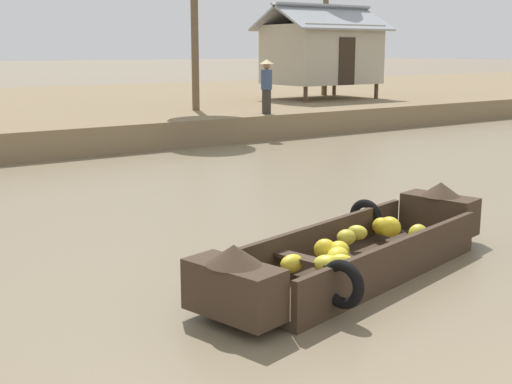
{
  "coord_description": "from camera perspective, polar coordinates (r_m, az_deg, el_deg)",
  "views": [
    {
      "loc": [
        -5.07,
        -1.53,
        2.74
      ],
      "look_at": [
        0.71,
        6.73,
        0.63
      ],
      "focal_mm": 48.38,
      "sensor_mm": 36.0,
      "label": 1
    }
  ],
  "objects": [
    {
      "name": "banana_boat",
      "position": [
        8.57,
        8.21,
        -4.9
      ],
      "size": [
        4.92,
        2.49,
        0.85
      ],
      "color": "#3D2D21",
      "rests_on": "ground"
    },
    {
      "name": "stilt_house_mid_right",
      "position": [
        28.2,
        5.45,
        11.4
      ],
      "size": [
        4.77,
        3.44,
        3.7
      ],
      "color": "#4C3826",
      "rests_on": "riverbank_strip"
    },
    {
      "name": "ground_plane",
      "position": [
        12.89,
        -10.97,
        -0.7
      ],
      "size": [
        300.0,
        300.0,
        0.0
      ],
      "primitive_type": "plane",
      "color": "#7A6B51"
    },
    {
      "name": "vendor_person",
      "position": [
        21.37,
        0.88,
        8.95
      ],
      "size": [
        0.44,
        0.44,
        1.66
      ],
      "color": "#332D28",
      "rests_on": "riverbank_strip"
    }
  ]
}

